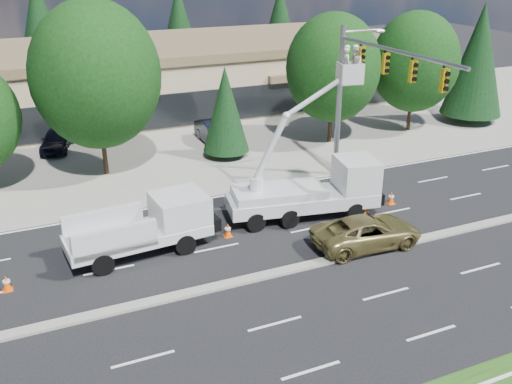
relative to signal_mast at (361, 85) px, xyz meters
name	(u,v)px	position (x,y,z in m)	size (l,w,h in m)	color
ground	(243,282)	(-10.03, -7.04, -6.06)	(140.00, 140.00, 0.00)	black
concrete_apron	(137,144)	(-10.03, 12.96, -6.05)	(140.00, 22.00, 0.01)	gray
road_median	(243,281)	(-10.03, -7.04, -6.00)	(120.00, 0.55, 0.12)	gray
strip_mall	(107,78)	(-10.03, 22.93, -3.23)	(50.40, 15.40, 5.50)	tan
tree_front_d	(96,75)	(-13.03, 7.96, 0.09)	(7.56, 7.56, 10.50)	#332114
tree_front_e	(225,109)	(-5.03, 7.96, -2.80)	(3.08, 3.08, 6.07)	#332114
tree_front_f	(333,68)	(2.97, 7.96, -0.73)	(6.56, 6.56, 9.10)	#332114
tree_front_g	(415,62)	(9.97, 7.96, -0.84)	(6.42, 6.42, 8.91)	#332114
tree_front_h	(478,59)	(15.97, 7.96, -1.08)	(4.71, 4.71, 9.29)	#332114
tree_back_b	(41,27)	(-14.03, 34.96, -0.24)	(5.50, 5.50, 10.83)	#332114
tree_back_c	(179,27)	(-0.03, 34.96, -0.91)	(4.86, 4.86, 9.59)	#332114
tree_back_d	(280,22)	(11.97, 34.96, -0.98)	(4.80, 4.80, 9.47)	#332114
signal_mast	(361,85)	(0.00, 0.00, 0.00)	(2.76, 10.16, 9.00)	gray
utility_pickup	(148,231)	(-12.95, -2.81, -5.03)	(6.66, 2.97, 2.49)	silver
bucket_truck	(316,183)	(-4.07, -2.55, -4.19)	(8.06, 3.68, 8.76)	silver
traffic_cone_a	(7,283)	(-19.13, -3.77, -5.72)	(0.40, 0.40, 0.70)	#F75207
traffic_cone_b	(181,240)	(-11.51, -3.05, -5.72)	(0.40, 0.40, 0.70)	#F75207
traffic_cone_c	(228,230)	(-9.12, -2.96, -5.72)	(0.40, 0.40, 0.70)	#F75207
traffic_cone_d	(364,206)	(-1.45, -3.23, -5.72)	(0.40, 0.40, 0.70)	#F75207
traffic_cone_e	(391,198)	(0.49, -2.93, -5.72)	(0.40, 0.40, 0.70)	#F75207
minivan	(367,232)	(-3.47, -6.44, -5.33)	(2.41, 5.24, 1.46)	olive
parked_car_west	(57,139)	(-15.32, 13.96, -5.31)	(1.76, 4.37, 1.49)	black
parked_car_east	(216,133)	(-4.76, 10.61, -5.22)	(1.76, 5.05, 1.66)	black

